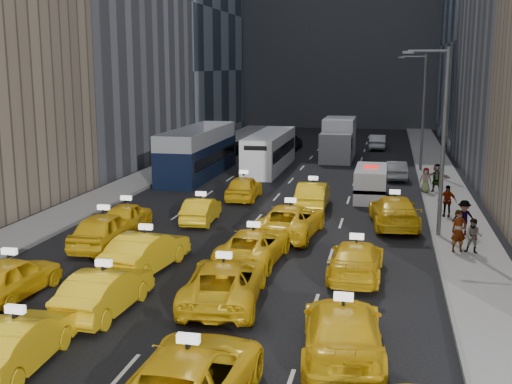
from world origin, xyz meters
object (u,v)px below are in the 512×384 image
Objects in this scene: double_decker at (198,153)px; city_bus at (270,151)px; taxi_2 at (189,379)px; pedestrian_0 at (459,231)px; box_truck at (338,139)px; taxi_1 at (18,342)px; nypd_van at (371,184)px.

double_decker is 6.21m from city_bus.
pedestrian_0 is (7.57, 14.67, 0.28)m from taxi_2.
taxi_2 is at bearing -89.12° from box_truck.
taxi_1 is at bearing -10.47° from taxi_2.
city_bus is at bearing -92.93° from taxi_1.
double_decker is 1.59× the size of box_truck.
taxi_2 is 43.14m from box_truck.
nypd_van is 12.94m from city_bus.
pedestrian_0 reaches higher than taxi_2.
city_bus is at bearing 129.62° from nypd_van.
double_decker is at bearing -144.13° from city_bus.
double_decker is (-4.19, 30.92, 1.03)m from taxi_1.
taxi_2 is 33.47m from double_decker.
taxi_2 is at bearing 165.24° from taxi_1.
taxi_1 is 5.39m from taxi_2.
double_decker is 1.08× the size of city_bus.
nypd_van is at bearing 90.39° from pedestrian_0.
taxi_2 is 3.11× the size of pedestrian_0.
city_bus is 6.16× the size of pedestrian_0.
taxi_1 is 2.38× the size of pedestrian_0.
taxi_2 is 0.47× the size of double_decker.
pedestrian_0 is (4.12, -11.53, 0.14)m from nypd_van.
city_bus reaches higher than taxi_2.
pedestrian_0 is (12.83, 13.49, 0.35)m from taxi_1.
city_bus is (-8.23, 9.97, 0.50)m from nypd_van.
taxi_2 is 1.19× the size of nypd_van.
nypd_van is at bearing -18.92° from double_decker.
pedestrian_0 is (12.35, -21.50, -0.37)m from city_bus.
taxi_1 is at bearing -76.65° from double_decker.
box_truck is at bearing 49.77° from city_bus.
taxi_1 is 18.63m from pedestrian_0.
pedestrian_0 is (17.02, -17.43, -0.67)m from double_decker.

